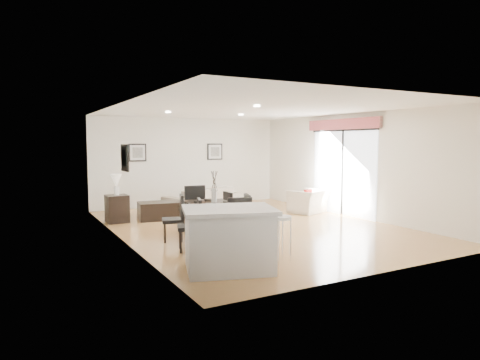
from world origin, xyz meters
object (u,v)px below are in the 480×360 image
dining_table (214,208)px  coffee_table (161,211)px  dining_chair_foot (193,206)px  side_table (117,209)px  dining_chair_wnear (194,222)px  dining_chair_head (242,223)px  dining_chair_enear (252,215)px  dining_chair_wfar (177,215)px  bar_stool (281,223)px  sofa (202,199)px  armchair (309,201)px  dining_chair_efar (232,210)px  kitchen_island (229,239)px

dining_table → coffee_table: bearing=101.3°
dining_chair_foot → side_table: 2.26m
dining_table → coffee_table: (-0.15, 2.87, -0.43)m
dining_chair_wnear → dining_chair_head: 0.89m
dining_chair_enear → side_table: size_ratio=1.41×
dining_chair_wfar → dining_chair_enear: dining_chair_enear is taller
dining_chair_foot → bar_stool: 2.93m
sofa → dining_chair_head: 5.01m
coffee_table → side_table: bearing=-177.8°
armchair → dining_chair_efar: 3.47m
dining_chair_efar → coffee_table: dining_chair_efar is taller
dining_table → dining_chair_foot: dining_chair_foot is taller
dining_chair_enear → kitchen_island: bearing=156.9°
dining_chair_head → side_table: size_ratio=1.46×
dining_chair_wfar → bar_stool: dining_chair_wfar is taller
dining_table → dining_chair_wfar: bearing=154.7°
dining_chair_wfar → dining_chair_foot: 0.91m
dining_chair_wfar → dining_chair_enear: bearing=72.9°
dining_chair_wnear → kitchen_island: bearing=18.2°
coffee_table → dining_chair_efar: bearing=-64.7°
sofa → dining_chair_wnear: size_ratio=2.37×
kitchen_island → dining_table: bearing=89.0°
dining_chair_wfar → sofa: bearing=165.7°
sofa → dining_chair_wfar: dining_chair_wfar is taller
kitchen_island → bar_stool: kitchen_island is taller
dining_chair_foot → armchair: bearing=-166.1°
kitchen_island → dining_chair_head: bearing=67.2°
sofa → dining_chair_wfar: size_ratio=2.43×
sofa → dining_table: size_ratio=1.19×
dining_chair_wnear → coffee_table: (0.47, 3.33, -0.30)m
dining_chair_wfar → dining_chair_foot: bearing=153.3°
dining_chair_enear → bar_stool: bearing=-173.4°
armchair → dining_table: (-3.77, -1.90, 0.34)m
dining_chair_head → kitchen_island: size_ratio=0.60×
armchair → dining_table: 4.23m
armchair → dining_chair_enear: 3.91m
dining_chair_foot → side_table: size_ratio=1.52×
side_table → dining_chair_foot: bearing=-57.1°
dining_chair_foot → side_table: (-1.22, 1.89, -0.24)m
dining_chair_wnear → kitchen_island: (0.01, -1.36, -0.04)m
kitchen_island → bar_stool: size_ratio=2.15×
side_table → dining_chair_wfar: bearing=-76.8°
dining_chair_wfar → kitchen_island: kitchen_island is taller
dining_table → dining_chair_head: bearing=-80.9°
dining_table → dining_chair_foot: 1.08m
sofa → dining_table: bearing=55.0°
dining_chair_head → dining_chair_foot: size_ratio=0.96×
dining_chair_wfar → dining_chair_wnear: bearing=16.6°
dining_chair_efar → coffee_table: 2.56m
dining_chair_efar → kitchen_island: (-1.24, -2.27, -0.02)m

